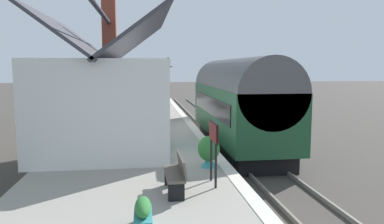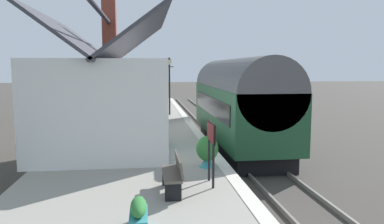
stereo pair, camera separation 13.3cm
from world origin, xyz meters
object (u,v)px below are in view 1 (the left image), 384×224
at_px(train, 238,103).
at_px(planter_edge_near, 97,114).
at_px(bench_by_lamp, 177,172).
at_px(planter_bench_left, 143,216).
at_px(station_building, 107,99).
at_px(planter_corner_building, 209,151).
at_px(planter_bench_right, 123,113).
at_px(bench_platform_end, 155,103).
at_px(bench_near_building, 160,113).
at_px(bench_mid_platform, 152,99).
at_px(planter_by_door, 159,111).
at_px(station_sign_board, 214,137).
at_px(lamp_post_platform, 168,75).

bearing_deg(train, planter_edge_near, 69.12).
relative_size(bench_by_lamp, planter_bench_left, 1.61).
bearing_deg(planter_bench_left, station_building, 9.73).
height_order(station_building, bench_by_lamp, station_building).
relative_size(planter_corner_building, planter_bench_right, 0.97).
bearing_deg(bench_platform_end, planter_corner_building, -175.81).
xyz_separation_m(planter_edge_near, planter_bench_left, (-13.21, -2.41, -0.19)).
height_order(bench_near_building, planter_bench_left, bench_near_building).
bearing_deg(bench_by_lamp, bench_platform_end, -0.22).
xyz_separation_m(bench_platform_end, bench_mid_platform, (3.06, 0.15, 0.00)).
bearing_deg(planter_by_door, bench_platform_end, 2.34).
relative_size(bench_by_lamp, station_sign_board, 0.89).
relative_size(bench_near_building, planter_corner_building, 1.54).
xyz_separation_m(bench_near_building, planter_corner_building, (-9.30, -1.01, -0.00)).
bearing_deg(bench_platform_end, station_sign_board, -176.81).
relative_size(bench_by_lamp, lamp_post_platform, 0.40).
bearing_deg(planter_bench_left, lamp_post_platform, -5.55).
height_order(bench_mid_platform, planter_by_door, bench_mid_platform).
relative_size(bench_near_building, planter_bench_right, 1.50).
xyz_separation_m(planter_bench_right, lamp_post_platform, (3.06, -2.59, 1.96)).
xyz_separation_m(station_building, planter_by_door, (8.14, -2.27, -1.44)).
relative_size(train, bench_platform_end, 7.09).
xyz_separation_m(station_building, planter_bench_left, (-7.70, -1.32, -1.43)).
xyz_separation_m(bench_mid_platform, planter_bench_right, (-8.59, 1.72, 0.03)).
height_order(bench_near_building, lamp_post_platform, lamp_post_platform).
bearing_deg(bench_platform_end, bench_mid_platform, 2.77).
relative_size(train, planter_edge_near, 10.98).
distance_m(train, planter_edge_near, 7.42).
bearing_deg(train, bench_mid_platform, 18.96).
xyz_separation_m(train, lamp_post_platform, (5.53, 2.92, 1.25)).
xyz_separation_m(train, bench_by_lamp, (-8.64, 3.72, -0.75)).
height_order(bench_mid_platform, station_sign_board, station_sign_board).
distance_m(bench_near_building, planter_edge_near, 3.30).
bearing_deg(train, planter_by_door, 33.92).
height_order(planter_edge_near, planter_corner_building, planter_corner_building).
distance_m(station_building, lamp_post_platform, 8.92).
bearing_deg(planter_by_door, bench_mid_platform, 2.57).
bearing_deg(train, bench_by_lamp, 156.73).
bearing_deg(planter_bench_right, bench_mid_platform, -11.31).
bearing_deg(bench_platform_end, station_building, 168.78).
bearing_deg(planter_corner_building, bench_near_building, 6.20).
relative_size(bench_mid_platform, planter_corner_building, 1.53).
xyz_separation_m(bench_near_building, planter_bench_left, (-13.31, 0.89, -0.20)).
distance_m(train, bench_near_building, 4.58).
height_order(bench_near_building, planter_bench_right, planter_bench_right).
bearing_deg(station_sign_board, bench_near_building, 4.43).
distance_m(planter_corner_building, lamp_post_platform, 12.26).
distance_m(station_building, bench_mid_platform, 14.13).
relative_size(bench_near_building, lamp_post_platform, 0.40).
height_order(train, bench_platform_end, train).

